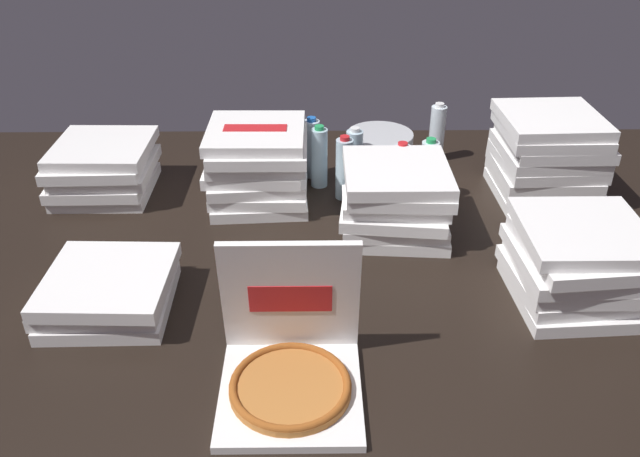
% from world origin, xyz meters
% --- Properties ---
extents(ground_plane, '(3.20, 2.40, 0.02)m').
position_xyz_m(ground_plane, '(0.00, 0.00, -0.01)').
color(ground_plane, black).
extents(open_pizza_box, '(0.35, 0.36, 0.37)m').
position_xyz_m(open_pizza_box, '(-0.11, -0.42, 0.07)').
color(open_pizza_box, white).
rests_on(open_pizza_box, ground_plane).
extents(pizza_stack_left_mid, '(0.39, 0.40, 0.24)m').
position_xyz_m(pizza_stack_left_mid, '(0.23, 0.32, 0.12)').
color(pizza_stack_left_mid, white).
rests_on(pizza_stack_left_mid, ground_plane).
extents(pizza_stack_right_far, '(0.38, 0.38, 0.28)m').
position_xyz_m(pizza_stack_right_far, '(-0.26, 0.55, 0.14)').
color(pizza_stack_right_far, white).
rests_on(pizza_stack_right_far, ground_plane).
extents(pizza_stack_right_mid, '(0.37, 0.37, 0.12)m').
position_xyz_m(pizza_stack_right_mid, '(-0.64, -0.10, 0.06)').
color(pizza_stack_right_mid, white).
rests_on(pizza_stack_right_mid, ground_plane).
extents(pizza_stack_center_near, '(0.37, 0.37, 0.20)m').
position_xyz_m(pizza_stack_center_near, '(-0.85, 0.61, 0.10)').
color(pizza_stack_center_near, white).
rests_on(pizza_stack_center_near, ground_plane).
extents(pizza_stack_left_near, '(0.38, 0.37, 0.32)m').
position_xyz_m(pizza_stack_left_near, '(0.81, 0.57, 0.16)').
color(pizza_stack_left_near, white).
rests_on(pizza_stack_left_near, ground_plane).
extents(pizza_stack_right_near, '(0.39, 0.39, 0.24)m').
position_xyz_m(pizza_stack_right_near, '(0.71, -0.07, 0.12)').
color(pizza_stack_right_near, white).
rests_on(pizza_stack_right_near, ground_plane).
extents(ice_bucket, '(0.26, 0.26, 0.17)m').
position_xyz_m(ice_bucket, '(0.21, 0.78, 0.08)').
color(ice_bucket, '#B7BABF').
rests_on(ice_bucket, ground_plane).
extents(water_bottle_0, '(0.06, 0.06, 0.25)m').
position_xyz_m(water_bottle_0, '(0.37, 0.53, 0.12)').
color(water_bottle_0, white).
rests_on(water_bottle_0, ground_plane).
extents(water_bottle_1, '(0.06, 0.06, 0.25)m').
position_xyz_m(water_bottle_1, '(0.06, 0.56, 0.12)').
color(water_bottle_1, silver).
rests_on(water_bottle_1, ground_plane).
extents(water_bottle_2, '(0.06, 0.06, 0.25)m').
position_xyz_m(water_bottle_2, '(0.46, 0.89, 0.12)').
color(water_bottle_2, white).
rests_on(water_bottle_2, ground_plane).
extents(water_bottle_3, '(0.06, 0.06, 0.25)m').
position_xyz_m(water_bottle_3, '(-0.06, 0.74, 0.12)').
color(water_bottle_3, silver).
rests_on(water_bottle_3, ground_plane).
extents(water_bottle_4, '(0.06, 0.06, 0.25)m').
position_xyz_m(water_bottle_4, '(0.10, 0.64, 0.12)').
color(water_bottle_4, silver).
rests_on(water_bottle_4, ground_plane).
extents(water_bottle_5, '(0.06, 0.06, 0.25)m').
position_xyz_m(water_bottle_5, '(0.26, 0.50, 0.12)').
color(water_bottle_5, white).
rests_on(water_bottle_5, ground_plane).
extents(water_bottle_6, '(0.06, 0.06, 0.25)m').
position_xyz_m(water_bottle_6, '(-0.03, 0.66, 0.12)').
color(water_bottle_6, silver).
rests_on(water_bottle_6, ground_plane).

